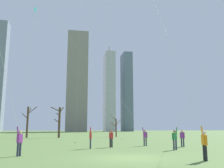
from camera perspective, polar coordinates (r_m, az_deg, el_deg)
name	(u,v)px	position (r m, az deg, el deg)	size (l,w,h in m)	color
ground_plane	(129,158)	(15.75, 4.00, -16.44)	(400.00, 400.00, 0.00)	#5B7A3D
kite_flyer_foreground_left_red	(6,84)	(15.78, -23.01, 0.09)	(3.34, 10.67, 17.34)	#33384C
kite_flyer_midfield_center_white	(182,80)	(17.00, 15.58, 0.82)	(1.22, 9.75, 19.20)	black
kite_flyer_foreground_right_yellow	(91,80)	(20.96, -4.91, 0.96)	(1.46, 8.97, 19.75)	#33384C
kite_flyer_midfield_left_green	(190,107)	(22.30, 17.43, -5.13)	(11.68, 2.56, 21.29)	#33384C
kite_flyer_midfield_right_blue	(113,95)	(25.88, 0.17, -2.61)	(15.08, 0.89, 19.26)	#33384C
bystander_strolling_midfield	(111,137)	(24.23, -0.21, -12.08)	(0.36, 0.42, 1.62)	black
bystander_watching_nearby	(182,137)	(25.67, 15.72, -11.60)	(0.36, 0.44, 1.62)	#33384C
distant_kite_low_near_trees_teal	(34,17)	(48.50, -17.27, 14.26)	(0.26, 8.55, 23.82)	teal
bare_tree_left_of_center	(28,121)	(51.80, -18.65, -7.94)	(2.78, 1.24, 6.06)	#4C3828
bare_tree_leftmost	(59,120)	(50.19, -11.95, -8.12)	(2.63, 2.37, 6.07)	#4C3828
bare_tree_center	(116,126)	(52.86, 0.84, -9.61)	(2.48, 2.50, 4.85)	brown
skyline_tall_tower	(127,92)	(157.54, 3.35, -1.77)	(5.41, 11.79, 49.01)	slate
skyline_wide_slab	(77,81)	(147.62, -8.00, 0.64)	(11.93, 11.40, 57.98)	gray
skyline_mid_tower_left	(109,91)	(146.38, -0.65, -1.71)	(5.52, 11.89, 50.52)	#B2B2B7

